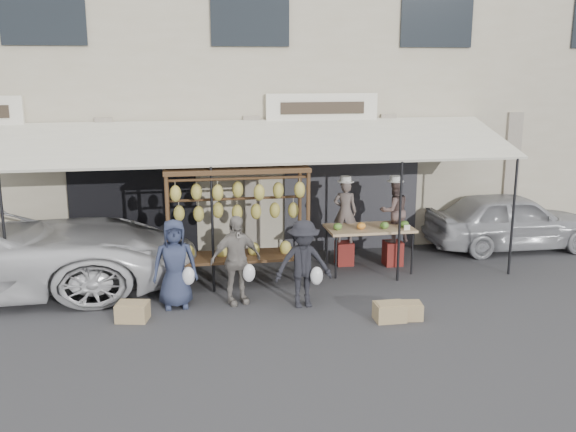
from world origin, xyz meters
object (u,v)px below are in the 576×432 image
produce_table (370,229)px  customer_left (175,264)px  crate_near_a (390,312)px  sedan (512,220)px  vendor_right (394,211)px  customer_mid (236,260)px  crate_far (133,312)px  crate_near_b (408,311)px  banana_rack (237,204)px  vendor_left (345,211)px  customer_right (303,264)px

produce_table → customer_left: (-3.82, -1.31, -0.10)m
crate_near_a → sedan: 5.41m
vendor_right → crate_near_a: vendor_right is taller
customer_mid → crate_far: (-1.72, -0.48, -0.63)m
crate_far → vendor_right: bearing=22.5°
crate_near_a → crate_near_b: 0.32m
banana_rack → vendor_left: banana_rack is taller
crate_near_b → sedan: bearing=43.4°
customer_right → crate_near_b: customer_right is taller
produce_table → crate_near_a: bearing=-99.6°
customer_left → customer_right: customer_left is taller
vendor_left → customer_mid: size_ratio=0.83×
crate_near_b → sedan: (3.73, 3.53, 0.52)m
sedan → customer_mid: bearing=110.7°
produce_table → vendor_right: (0.60, 0.30, 0.28)m
customer_mid → crate_far: 1.90m
produce_table → crate_near_b: bearing=-92.5°
customer_left → produce_table: bearing=16.2°
vendor_right → customer_right: bearing=33.1°
crate_near_a → sedan: (4.05, 3.56, 0.51)m
sedan → customer_right: bearing=117.6°
customer_mid → customer_right: customer_mid is taller
crate_near_a → vendor_right: bearing=70.0°
crate_near_b → sedan: 5.16m
vendor_right → sedan: (3.01, 0.72, -0.50)m
vendor_left → customer_left: bearing=47.5°
customer_right → crate_far: bearing=-179.4°
customer_right → crate_near_a: bearing=-36.3°
crate_near_a → crate_far: crate_far is taller
banana_rack → customer_mid: banana_rack is taller
vendor_right → sedan: vendor_right is taller
vendor_left → customer_left: (-3.44, -1.81, -0.36)m
banana_rack → crate_near_b: (2.55, -2.09, -1.43)m
sedan → crate_near_b: bearing=134.0°
vendor_left → customer_right: 2.57m
banana_rack → vendor_right: banana_rack is taller
produce_table → sedan: bearing=15.7°
customer_left → sedan: size_ratio=0.40×
vendor_right → crate_near_b: (-0.71, -2.82, -1.01)m
vendor_left → crate_near_a: (-0.05, -3.04, -0.98)m
customer_left → customer_mid: size_ratio=0.98×
customer_mid → customer_right: bearing=-34.9°
customer_mid → crate_near_a: (2.36, -1.21, -0.63)m
vendor_right → customer_left: size_ratio=0.84×
customer_mid → crate_near_a: 2.73m
crate_near_b → crate_far: (-4.40, 0.70, 0.02)m
produce_table → vendor_left: bearing=127.1°
crate_near_a → customer_left: bearing=160.1°
produce_table → vendor_right: vendor_right is taller
banana_rack → produce_table: (2.66, 0.42, -0.70)m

